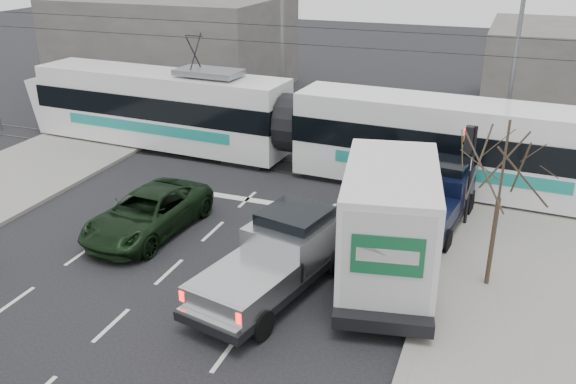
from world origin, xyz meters
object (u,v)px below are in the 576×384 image
(street_lamp_near, at_px, (512,50))
(tram, at_px, (292,124))
(bare_tree, at_px, (503,168))
(street_lamp_far, at_px, (279,30))
(green_car, at_px, (148,213))
(silver_pickup, at_px, (280,255))
(box_truck, at_px, (389,221))
(traffic_signal, at_px, (469,154))
(navy_pickup, at_px, (437,196))

(street_lamp_near, height_order, tram, street_lamp_near)
(bare_tree, height_order, street_lamp_far, street_lamp_far)
(street_lamp_near, bearing_deg, green_car, -133.11)
(bare_tree, bearing_deg, street_lamp_near, 91.42)
(street_lamp_near, distance_m, silver_pickup, 15.22)
(box_truck, height_order, green_car, box_truck)
(box_truck, bearing_deg, silver_pickup, -157.53)
(green_car, bearing_deg, tram, 77.06)
(bare_tree, distance_m, tram, 11.96)
(tram, relative_size, box_truck, 3.46)
(traffic_signal, distance_m, navy_pickup, 1.90)
(street_lamp_near, distance_m, tram, 9.97)
(green_car, bearing_deg, street_lamp_near, 50.63)
(bare_tree, xyz_separation_m, street_lamp_far, (-11.79, 13.50, 1.32))
(traffic_signal, height_order, street_lamp_near, street_lamp_near)
(bare_tree, relative_size, street_lamp_near, 0.56)
(street_lamp_far, relative_size, navy_pickup, 1.65)
(street_lamp_near, height_order, silver_pickup, street_lamp_near)
(bare_tree, bearing_deg, silver_pickup, -159.49)
(tram, relative_size, green_car, 5.03)
(traffic_signal, xyz_separation_m, box_truck, (-1.82, -4.35, -0.89))
(silver_pickup, relative_size, navy_pickup, 1.18)
(street_lamp_far, bearing_deg, tram, -63.85)
(navy_pickup, xyz_separation_m, green_car, (-9.30, -4.20, -0.34))
(bare_tree, distance_m, green_car, 11.77)
(box_truck, bearing_deg, traffic_signal, 56.91)
(traffic_signal, xyz_separation_m, street_lamp_near, (0.84, 7.50, 2.37))
(street_lamp_near, distance_m, street_lamp_far, 11.67)
(bare_tree, distance_m, navy_pickup, 5.15)
(street_lamp_far, relative_size, silver_pickup, 1.40)
(silver_pickup, bearing_deg, box_truck, 45.41)
(silver_pickup, bearing_deg, navy_pickup, 71.21)
(silver_pickup, height_order, green_car, silver_pickup)
(bare_tree, xyz_separation_m, traffic_signal, (-1.13, 4.00, -1.05))
(street_lamp_far, xyz_separation_m, navy_pickup, (9.73, -9.63, -4.02))
(silver_pickup, bearing_deg, tram, 120.71)
(street_lamp_far, xyz_separation_m, silver_pickup, (6.06, -15.64, -4.01))
(tram, height_order, box_truck, tram)
(box_truck, xyz_separation_m, green_car, (-8.41, 0.02, -1.10))
(silver_pickup, height_order, box_truck, box_truck)
(tram, bearing_deg, green_car, -103.09)
(tram, bearing_deg, street_lamp_far, 119.75)
(street_lamp_far, relative_size, tram, 0.33)
(navy_pickup, bearing_deg, green_car, -148.33)
(green_car, bearing_deg, box_truck, 3.57)
(bare_tree, distance_m, street_lamp_near, 11.58)
(street_lamp_far, distance_m, box_truck, 16.75)
(bare_tree, xyz_separation_m, tram, (-8.95, 7.72, -1.84))
(bare_tree, xyz_separation_m, street_lamp_near, (-0.29, 11.50, 1.32))
(silver_pickup, xyz_separation_m, green_car, (-5.64, 1.81, -0.35))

